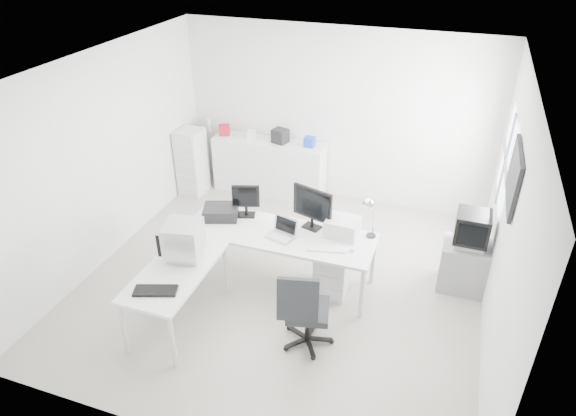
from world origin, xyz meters
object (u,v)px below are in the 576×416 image
(side_desk, at_px, (179,296))
(laptop, at_px, (280,230))
(crt_monitor, at_px, (184,240))
(office_chair, at_px, (308,307))
(filing_cabinet, at_px, (192,162))
(lcd_monitor_small, at_px, (246,201))
(inkjet_printer, at_px, (221,212))
(lcd_monitor_large, at_px, (312,208))
(sideboard, at_px, (269,167))
(laser_printer, at_px, (342,227))
(crt_tv, at_px, (472,230))
(tv_cabinet, at_px, (464,266))
(drawer_pedestal, at_px, (333,270))
(main_desk, at_px, (280,257))

(side_desk, height_order, laptop, laptop)
(laptop, distance_m, crt_monitor, 1.18)
(office_chair, relative_size, filing_cabinet, 0.92)
(side_desk, relative_size, laptop, 4.01)
(lcd_monitor_small, height_order, laptop, lcd_monitor_small)
(inkjet_printer, distance_m, office_chair, 1.87)
(lcd_monitor_large, xyz_separation_m, sideboard, (-1.35, 2.00, -0.57))
(laser_printer, bearing_deg, crt_monitor, -144.13)
(laptop, distance_m, crt_tv, 2.34)
(lcd_monitor_large, xyz_separation_m, laptop, (-0.30, -0.35, -0.17))
(tv_cabinet, bearing_deg, crt_monitor, -154.18)
(drawer_pedestal, height_order, filing_cabinet, filing_cabinet)
(tv_cabinet, bearing_deg, inkjet_printer, -169.88)
(laser_printer, bearing_deg, lcd_monitor_small, -179.23)
(crt_monitor, relative_size, office_chair, 0.47)
(laser_printer, relative_size, office_chair, 0.38)
(crt_monitor, bearing_deg, tv_cabinet, 14.47)
(crt_tv, bearing_deg, laptop, -161.14)
(side_desk, distance_m, tv_cabinet, 3.57)
(main_desk, relative_size, crt_monitor, 4.94)
(sideboard, relative_size, filing_cabinet, 1.69)
(lcd_monitor_small, height_order, sideboard, lcd_monitor_small)
(filing_cabinet, bearing_deg, laser_printer, -28.42)
(drawer_pedestal, relative_size, crt_tv, 1.20)
(inkjet_printer, bearing_deg, laser_printer, -14.57)
(laptop, height_order, sideboard, laptop)
(laptop, height_order, office_chair, office_chair)
(drawer_pedestal, height_order, inkjet_printer, inkjet_printer)
(laptop, xyz_separation_m, crt_monitor, (-0.90, -0.75, 0.13))
(main_desk, relative_size, side_desk, 1.71)
(lcd_monitor_large, distance_m, crt_monitor, 1.63)
(lcd_monitor_small, bearing_deg, inkjet_printer, -170.95)
(drawer_pedestal, relative_size, crt_monitor, 1.23)
(crt_monitor, distance_m, sideboard, 3.15)
(main_desk, distance_m, tv_cabinet, 2.36)
(crt_monitor, bearing_deg, lcd_monitor_large, 31.16)
(main_desk, xyz_separation_m, laser_printer, (0.75, 0.22, 0.49))
(main_desk, height_order, crt_tv, crt_tv)
(drawer_pedestal, distance_m, crt_tv, 1.77)
(crt_tv, bearing_deg, crt_monitor, -154.18)
(crt_tv, distance_m, sideboard, 3.65)
(main_desk, distance_m, crt_monitor, 1.35)
(drawer_pedestal, relative_size, filing_cabinet, 0.54)
(lcd_monitor_small, distance_m, laser_printer, 1.31)
(main_desk, height_order, tv_cabinet, main_desk)
(crt_tv, bearing_deg, inkjet_printer, -169.88)
(laptop, relative_size, office_chair, 0.34)
(drawer_pedestal, distance_m, laptop, 0.87)
(drawer_pedestal, bearing_deg, lcd_monitor_small, 170.91)
(laser_printer, relative_size, tv_cabinet, 0.61)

